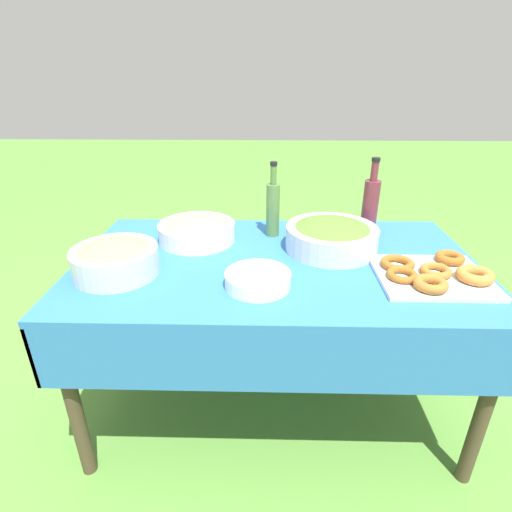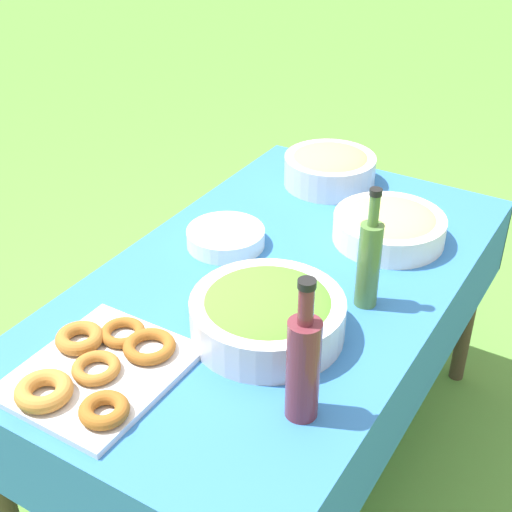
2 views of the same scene
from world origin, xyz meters
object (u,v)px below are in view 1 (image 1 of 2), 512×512
object	(u,v)px
wine_bottle	(370,204)
bread_bowl	(115,258)
pasta_bowl	(197,230)
salad_bowl	(332,236)
olive_oil_bottle	(273,207)
donut_platter	(434,274)
plate_stack	(258,280)

from	to	relation	value
wine_bottle	bread_bowl	distance (m)	1.04
pasta_bowl	bread_bowl	bearing A→B (deg)	-127.86
salad_bowl	pasta_bowl	size ratio (longest dim) A/B	1.14
olive_oil_bottle	donut_platter	bearing A→B (deg)	-35.23
salad_bowl	pasta_bowl	distance (m)	0.54
salad_bowl	plate_stack	bearing A→B (deg)	-133.25
plate_stack	olive_oil_bottle	bearing A→B (deg)	83.07
salad_bowl	olive_oil_bottle	size ratio (longest dim) A/B	1.14
pasta_bowl	olive_oil_bottle	world-z (taller)	olive_oil_bottle
plate_stack	bread_bowl	size ratio (longest dim) A/B	0.74
pasta_bowl	wine_bottle	xyz separation A→B (m)	(0.72, 0.11, 0.08)
plate_stack	salad_bowl	bearing A→B (deg)	46.75
plate_stack	donut_platter	bearing A→B (deg)	6.05
salad_bowl	wine_bottle	size ratio (longest dim) A/B	1.10
donut_platter	wine_bottle	size ratio (longest dim) A/B	1.20
donut_platter	olive_oil_bottle	bearing A→B (deg)	144.77
pasta_bowl	olive_oil_bottle	size ratio (longest dim) A/B	1.00
salad_bowl	bread_bowl	bearing A→B (deg)	-163.93
wine_bottle	bread_bowl	world-z (taller)	wine_bottle
plate_stack	pasta_bowl	bearing A→B (deg)	124.55
donut_platter	olive_oil_bottle	size ratio (longest dim) A/B	1.24
donut_platter	wine_bottle	bearing A→B (deg)	106.57
salad_bowl	olive_oil_bottle	bearing A→B (deg)	147.57
salad_bowl	bread_bowl	distance (m)	0.80
pasta_bowl	wine_bottle	size ratio (longest dim) A/B	0.97
olive_oil_bottle	bread_bowl	distance (m)	0.66
pasta_bowl	donut_platter	bearing A→B (deg)	-20.16
pasta_bowl	plate_stack	size ratio (longest dim) A/B	1.44
salad_bowl	donut_platter	size ratio (longest dim) A/B	0.92
olive_oil_bottle	wine_bottle	size ratio (longest dim) A/B	0.97
wine_bottle	salad_bowl	bearing A→B (deg)	-134.69
plate_stack	bread_bowl	world-z (taller)	bread_bowl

